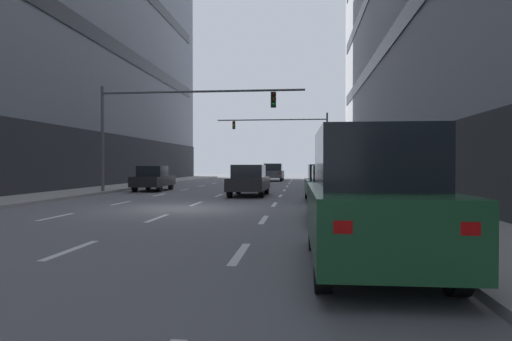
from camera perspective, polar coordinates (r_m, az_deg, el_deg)
The scene contains 38 objects.
ground_plane at distance 16.67m, azimuth -9.37°, elevation -4.88°, with size 120.00×120.00×0.00m, color slate.
sidewalk_right at distance 16.50m, azimuth 19.18°, elevation -4.73°, with size 3.23×80.00×0.14m, color gray.
lane_stripe_l1_s3 at distance 15.18m, azimuth -24.52°, elevation -5.48°, with size 0.16×2.00×0.01m, color silver.
lane_stripe_l1_s4 at distance 19.63m, azimuth -17.06°, elevation -4.04°, with size 0.16×2.00×0.01m, color silver.
lane_stripe_l1_s5 at distance 24.29m, azimuth -12.42°, elevation -3.10°, with size 0.16×2.00×0.01m, color silver.
lane_stripe_l1_s6 at distance 29.07m, azimuth -9.30°, elevation -2.46°, with size 0.16×2.00×0.01m, color silver.
lane_stripe_l1_s7 at distance 33.91m, azimuth -7.06°, elevation -1.99°, with size 0.16×2.00×0.01m, color silver.
lane_stripe_l1_s8 at distance 38.79m, azimuth -5.39°, elevation -1.64°, with size 0.16×2.00×0.01m, color silver.
lane_stripe_l1_s9 at distance 43.70m, azimuth -4.09°, elevation -1.37°, with size 0.16×2.00×0.01m, color silver.
lane_stripe_l1_s10 at distance 48.63m, azimuth -3.05°, elevation -1.15°, with size 0.16×2.00×0.01m, color silver.
lane_stripe_l2_s2 at distance 9.27m, azimuth -22.81°, elevation -9.45°, with size 0.16×2.00×0.01m, color silver.
lane_stripe_l2_s3 at distance 13.81m, azimuth -12.70°, elevation -6.05°, with size 0.16×2.00×0.01m, color silver.
lane_stripe_l2_s4 at distance 18.59m, azimuth -7.73°, elevation -4.28°, with size 0.16×2.00×0.01m, color silver.
lane_stripe_l2_s5 at distance 23.47m, azimuth -4.82°, elevation -3.22°, with size 0.16×2.00×0.01m, color silver.
lane_stripe_l2_s6 at distance 28.38m, azimuth -2.92°, elevation -2.53°, with size 0.16×2.00×0.01m, color silver.
lane_stripe_l2_s7 at distance 33.32m, azimuth -1.58°, elevation -2.04°, with size 0.16×2.00×0.01m, color silver.
lane_stripe_l2_s8 at distance 38.28m, azimuth -0.58°, elevation -1.67°, with size 0.16×2.00×0.01m, color silver.
lane_stripe_l2_s9 at distance 43.25m, azimuth 0.18°, elevation -1.39°, with size 0.16×2.00×0.01m, color silver.
lane_stripe_l2_s10 at distance 48.22m, azimuth 0.79°, elevation -1.17°, with size 0.16×2.00×0.01m, color silver.
lane_stripe_l3_s2 at distance 8.23m, azimuth -2.10°, elevation -10.69°, with size 0.16×2.00×0.01m, color silver.
lane_stripe_l3_s3 at distance 13.14m, azimuth 1.00°, elevation -6.38°, with size 0.16×2.00×0.01m, color silver.
lane_stripe_l3_s4 at distance 18.10m, azimuth 2.40°, elevation -4.41°, with size 0.16×2.00×0.01m, color silver.
lane_stripe_l3_s5 at distance 23.08m, azimuth 3.19°, elevation -3.29°, with size 0.16×2.00×0.01m, color silver.
lane_stripe_l3_s6 at distance 28.06m, azimuth 3.70°, elevation -2.57°, with size 0.16×2.00×0.01m, color silver.
lane_stripe_l3_s7 at distance 33.05m, azimuth 4.05°, elevation -2.06°, with size 0.16×2.00×0.01m, color silver.
lane_stripe_l3_s8 at distance 38.04m, azimuth 4.31°, elevation -1.69°, with size 0.16×2.00×0.01m, color silver.
lane_stripe_l3_s9 at distance 43.04m, azimuth 4.51°, elevation -1.40°, with size 0.16×2.00×0.01m, color silver.
lane_stripe_l3_s10 at distance 48.03m, azimuth 4.67°, elevation -1.18°, with size 0.16×2.00×0.01m, color silver.
car_driving_0 at distance 28.20m, azimuth -13.17°, elevation -1.02°, with size 1.86×4.20×1.56m.
car_driving_1 at distance 22.99m, azimuth -0.92°, elevation -1.31°, with size 1.89×4.38×1.63m.
car_driving_2 at distance 43.76m, azimuth 2.26°, elevation -0.25°, with size 1.97×4.65×1.74m.
car_parked_0 at distance 7.18m, azimuth 14.65°, elevation -3.65°, with size 1.94×4.55×2.19m.
car_parked_1 at distance 13.12m, azimuth 10.73°, elevation -2.93°, with size 1.81×4.31×1.61m.
car_parked_2 at distance 19.83m, azimuth 9.14°, elevation -1.63°, with size 1.94×4.44×1.65m.
traffic_signal_0 at distance 25.31m, azimuth -11.37°, elevation 7.15°, with size 11.57×0.34×5.96m.
traffic_signal_1 at distance 45.98m, azimuth 4.74°, elevation 4.84°, with size 11.53×0.35×6.85m.
pedestrian_0 at distance 22.89m, azimuth 17.68°, elevation -0.59°, with size 0.49×0.32×1.67m.
pedestrian_1 at distance 25.21m, azimuth 15.36°, elevation -0.61°, with size 0.29×0.51×1.57m.
Camera 1 is at (4.41, -15.99, 1.64)m, focal length 30.86 mm.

